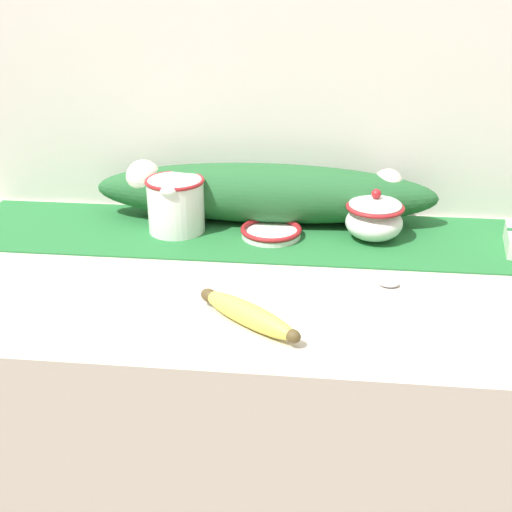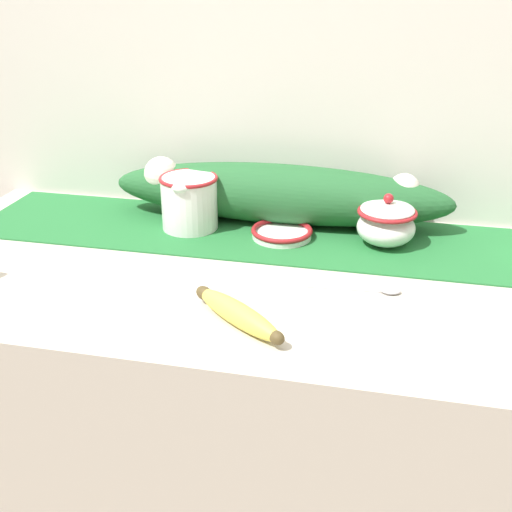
% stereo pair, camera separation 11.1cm
% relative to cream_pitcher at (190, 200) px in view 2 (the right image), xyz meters
% --- Properties ---
extents(countertop, '(1.36, 0.64, 0.94)m').
position_rel_cream_pitcher_xyz_m(countertop, '(0.18, -0.17, -0.53)').
color(countertop, beige).
rests_on(countertop, ground_plane).
extents(back_wall, '(2.16, 0.04, 2.40)m').
position_rel_cream_pitcher_xyz_m(back_wall, '(0.18, 0.17, 0.20)').
color(back_wall, silver).
rests_on(back_wall, ground_plane).
extents(table_runner, '(1.25, 0.28, 0.00)m').
position_rel_cream_pitcher_xyz_m(table_runner, '(0.18, -0.00, -0.06)').
color(table_runner, '#236B33').
rests_on(table_runner, countertop).
extents(cream_pitcher, '(0.12, 0.14, 0.12)m').
position_rel_cream_pitcher_xyz_m(cream_pitcher, '(0.00, 0.00, 0.00)').
color(cream_pitcher, white).
rests_on(cream_pitcher, countertop).
extents(sugar_bowl, '(0.12, 0.12, 0.11)m').
position_rel_cream_pitcher_xyz_m(sugar_bowl, '(0.40, -0.00, -0.01)').
color(sugar_bowl, white).
rests_on(sugar_bowl, countertop).
extents(small_dish, '(0.13, 0.13, 0.02)m').
position_rel_cream_pitcher_xyz_m(small_dish, '(0.20, -0.01, -0.05)').
color(small_dish, white).
rests_on(small_dish, countertop).
extents(banana, '(0.18, 0.15, 0.04)m').
position_rel_cream_pitcher_xyz_m(banana, '(0.19, -0.36, -0.04)').
color(banana, '#DBCC4C').
rests_on(banana, countertop).
extents(spoon, '(0.16, 0.03, 0.01)m').
position_rel_cream_pitcher_xyz_m(spoon, '(0.41, -0.21, -0.06)').
color(spoon, '#B7B7BC').
rests_on(spoon, countertop).
extents(poinsettia_garland, '(0.73, 0.14, 0.13)m').
position_rel_cream_pitcher_xyz_m(poinsettia_garland, '(0.17, 0.07, 0.01)').
color(poinsettia_garland, '#235B2D').
rests_on(poinsettia_garland, countertop).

